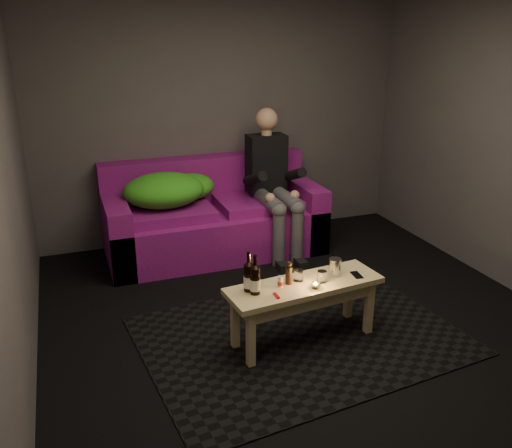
{
  "coord_description": "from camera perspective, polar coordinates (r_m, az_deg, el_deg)",
  "views": [
    {
      "loc": [
        -1.66,
        -3.31,
        2.24
      ],
      "look_at": [
        -0.09,
        0.98,
        0.56
      ],
      "focal_mm": 38.0,
      "sensor_mm": 36.0,
      "label": 1
    }
  ],
  "objects": [
    {
      "name": "floor",
      "position": [
        4.33,
        5.71,
        -11.05
      ],
      "size": [
        4.5,
        4.5,
        0.0
      ],
      "primitive_type": "plane",
      "color": "black",
      "rests_on": "ground"
    },
    {
      "name": "room",
      "position": [
        4.17,
        3.68,
        11.96
      ],
      "size": [
        4.5,
        4.5,
        4.5
      ],
      "color": "silver",
      "rests_on": "ground"
    },
    {
      "name": "rug",
      "position": [
        4.24,
        4.65,
        -11.64
      ],
      "size": [
        2.5,
        1.93,
        0.01
      ],
      "primitive_type": "cube",
      "rotation": [
        0.0,
        0.0,
        0.1
      ],
      "color": "black",
      "rests_on": "floor"
    },
    {
      "name": "sofa",
      "position": [
        5.65,
        -4.59,
        0.5
      ],
      "size": [
        2.18,
        0.98,
        0.94
      ],
      "color": "#7A105F",
      "rests_on": "floor"
    },
    {
      "name": "green_blanket",
      "position": [
        5.43,
        -9.26,
        3.56
      ],
      "size": [
        0.96,
        0.65,
        0.33
      ],
      "color": "green",
      "rests_on": "sofa"
    },
    {
      "name": "person",
      "position": [
        5.54,
        1.75,
        4.67
      ],
      "size": [
        0.39,
        0.91,
        1.46
      ],
      "color": "black",
      "rests_on": "sofa"
    },
    {
      "name": "coffee_table",
      "position": [
        4.01,
        5.1,
        -7.29
      ],
      "size": [
        1.2,
        0.49,
        0.48
      ],
      "rotation": [
        0.0,
        0.0,
        0.1
      ],
      "color": "#DFCF82",
      "rests_on": "rug"
    },
    {
      "name": "beer_bottle_a",
      "position": [
        3.8,
        -0.76,
        -5.55
      ],
      "size": [
        0.07,
        0.07,
        0.3
      ],
      "color": "black",
      "rests_on": "coffee_table"
    },
    {
      "name": "beer_bottle_b",
      "position": [
        3.76,
        -0.09,
        -5.87
      ],
      "size": [
        0.07,
        0.07,
        0.29
      ],
      "color": "black",
      "rests_on": "coffee_table"
    },
    {
      "name": "salt_shaker",
      "position": [
        3.89,
        2.58,
        -6.08
      ],
      "size": [
        0.04,
        0.04,
        0.08
      ],
      "primitive_type": "cylinder",
      "rotation": [
        0.0,
        0.0,
        0.06
      ],
      "color": "silver",
      "rests_on": "coffee_table"
    },
    {
      "name": "pepper_mill",
      "position": [
        3.92,
        3.46,
        -5.41
      ],
      "size": [
        0.07,
        0.07,
        0.13
      ],
      "primitive_type": "cylinder",
      "rotation": [
        0.0,
        0.0,
        -0.42
      ],
      "color": "black",
      "rests_on": "coffee_table"
    },
    {
      "name": "tumbler_back",
      "position": [
        3.98,
        4.5,
        -5.41
      ],
      "size": [
        0.08,
        0.08,
        0.08
      ],
      "primitive_type": "cylinder",
      "rotation": [
        0.0,
        0.0,
        0.22
      ],
      "color": "white",
      "rests_on": "coffee_table"
    },
    {
      "name": "tealight",
      "position": [
        3.9,
        6.27,
        -6.42
      ],
      "size": [
        0.06,
        0.06,
        0.04
      ],
      "color": "white",
      "rests_on": "coffee_table"
    },
    {
      "name": "tumbler_front",
      "position": [
        3.98,
        6.95,
        -5.52
      ],
      "size": [
        0.09,
        0.09,
        0.09
      ],
      "primitive_type": "cylinder",
      "rotation": [
        0.0,
        0.0,
        0.34
      ],
      "color": "white",
      "rests_on": "coffee_table"
    },
    {
      "name": "steel_cup",
      "position": [
        4.1,
        8.3,
        -4.46
      ],
      "size": [
        0.12,
        0.12,
        0.13
      ],
      "primitive_type": "cylinder",
      "rotation": [
        0.0,
        0.0,
        0.43
      ],
      "color": "silver",
      "rests_on": "coffee_table"
    },
    {
      "name": "smartphone",
      "position": [
        4.14,
        10.55,
        -5.29
      ],
      "size": [
        0.07,
        0.13,
        0.01
      ],
      "primitive_type": "cube",
      "rotation": [
        0.0,
        0.0,
        -0.1
      ],
      "color": "black",
      "rests_on": "coffee_table"
    },
    {
      "name": "red_lighter",
      "position": [
        3.77,
        2.15,
        -7.54
      ],
      "size": [
        0.02,
        0.08,
        0.01
      ],
      "primitive_type": "cube",
      "rotation": [
        0.0,
        0.0,
        0.0
      ],
      "color": "red",
      "rests_on": "coffee_table"
    }
  ]
}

